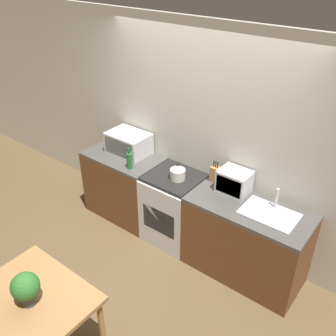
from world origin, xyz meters
TOP-DOWN VIEW (x-y plane):
  - ground_plane at (0.00, 0.00)m, footprint 16.00×16.00m
  - wall_back at (0.00, 1.07)m, footprint 10.00×0.06m
  - counter_left_run at (-0.96, 0.73)m, footprint 1.00×0.62m
  - counter_right_run at (0.82, 0.73)m, footprint 1.29×0.62m
  - stove_range at (-0.15, 0.73)m, footprint 0.64×0.62m
  - kettle at (-0.09, 0.71)m, footprint 0.18×0.18m
  - microwave at (-0.96, 0.83)m, footprint 0.52×0.38m
  - bottle at (-0.68, 0.54)m, footprint 0.07×0.07m
  - knife_block at (0.27, 0.93)m, footprint 0.10×0.09m
  - toaster_oven at (0.54, 0.88)m, footprint 0.33×0.27m
  - sink_basin at (1.03, 0.74)m, footprint 0.55×0.37m
  - dining_table at (-0.09, -1.27)m, footprint 0.98×0.76m
  - potted_plant at (-0.05, -1.31)m, footprint 0.22×0.22m

SIDE VIEW (x-z plane):
  - ground_plane at x=0.00m, z-range 0.00..0.00m
  - stove_range at x=-0.15m, z-range 0.00..0.90m
  - counter_left_run at x=-0.96m, z-range 0.00..0.90m
  - counter_right_run at x=0.82m, z-range 0.00..0.90m
  - dining_table at x=-0.09m, z-range 0.29..1.06m
  - sink_basin at x=1.03m, z-range 0.79..1.03m
  - potted_plant at x=-0.05m, z-range 0.79..1.09m
  - kettle at x=-0.09m, z-range 0.89..1.09m
  - knife_block at x=0.27m, z-range 0.87..1.12m
  - bottle at x=-0.68m, z-range 0.87..1.15m
  - toaster_oven at x=0.54m, z-range 0.90..1.15m
  - microwave at x=-0.96m, z-range 0.90..1.17m
  - wall_back at x=0.00m, z-range 0.00..2.60m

